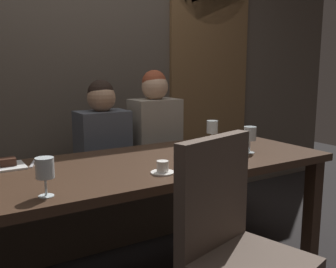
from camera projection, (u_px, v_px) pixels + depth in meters
back_wall_tiled at (69, 36)px, 3.03m from camera, size 6.00×0.12×3.00m
arched_door at (210, 56)px, 3.70m from camera, size 0.90×0.05×2.55m
dining_table at (143, 177)px, 2.16m from camera, size 2.20×0.84×0.74m
banquette_bench at (98, 210)px, 2.82m from camera, size 2.50×0.44×0.45m
chair_near_side at (234, 240)px, 1.59m from camera, size 0.54×0.54×0.98m
diner_redhead at (102, 134)px, 2.74m from camera, size 0.36×0.24×0.72m
diner_bearded at (155, 125)px, 2.94m from camera, size 0.36×0.24×0.79m
wine_glass_center_front at (250, 134)px, 2.35m from camera, size 0.08×0.08×0.16m
wine_glass_center_back at (45, 169)px, 1.56m from camera, size 0.08×0.08×0.16m
wine_glass_far_right at (212, 128)px, 2.61m from camera, size 0.08×0.08×0.16m
espresso_cup at (163, 168)px, 1.92m from camera, size 0.12×0.12×0.06m
dessert_plate at (6, 165)px, 2.03m from camera, size 0.19×0.19×0.05m
fork_on_table at (33, 163)px, 2.10m from camera, size 0.07×0.16×0.01m
folded_napkin at (221, 152)px, 2.38m from camera, size 0.13×0.12×0.01m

